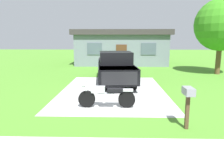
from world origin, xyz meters
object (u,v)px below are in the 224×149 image
Objects in this scene: shade_tree at (221,25)px; neighbor_house at (121,47)px; mailbox at (188,97)px; pickup_truck at (115,67)px; motorcycle at (106,96)px.

shade_tree reaches higher than neighbor_house.
mailbox is 0.13× the size of neighbor_house.
pickup_truck is 4.58× the size of mailbox.
motorcycle is 11.61m from shade_tree.
mailbox reaches higher than motorcycle.
motorcycle is at bearing -93.12° from neighbor_house.
motorcycle is at bearing 143.41° from mailbox.
mailbox is (2.22, -6.49, 0.03)m from pickup_truck.
motorcycle is 1.75× the size of mailbox.
neighbor_house is at bearing 86.88° from motorcycle.
pickup_truck is 6.86m from mailbox.
shade_tree is (7.95, 7.85, 3.16)m from motorcycle.
motorcycle is 0.40× the size of shade_tree.
mailbox is at bearing -119.41° from shade_tree.
mailbox is 0.23× the size of shade_tree.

